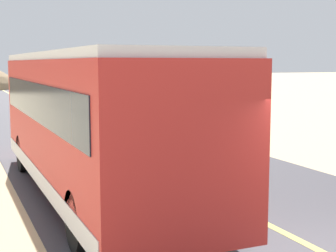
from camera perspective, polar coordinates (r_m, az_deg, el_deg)
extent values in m
cube|color=#3359A5|center=(30.42, -10.05, 4.87)|extent=(2.50, 2.20, 2.20)
cube|color=#192333|center=(30.41, -10.07, 5.72)|extent=(2.53, 1.54, 0.70)
cube|color=brown|center=(25.28, -7.12, 1.97)|extent=(2.50, 6.40, 0.24)
cylinder|color=silver|center=(27.95, -11.34, 4.89)|extent=(0.12, 0.12, 2.20)
cylinder|color=silver|center=(28.55, -6.65, 5.03)|extent=(0.12, 0.12, 2.20)
cylinder|color=silver|center=(21.86, -7.82, 4.35)|extent=(0.12, 0.12, 2.20)
cylinder|color=silver|center=(22.62, -2.00, 4.51)|extent=(0.12, 0.12, 2.20)
cube|color=silver|center=(24.92, -9.81, 3.14)|extent=(0.08, 6.30, 0.12)
cube|color=silver|center=(25.61, -4.54, 3.33)|extent=(0.08, 6.30, 0.12)
cube|color=silver|center=(22.23, -4.83, 2.74)|extent=(2.40, 0.08, 0.12)
cube|color=silver|center=(24.90, -9.83, 4.15)|extent=(0.08, 6.30, 0.12)
cube|color=silver|center=(25.58, -4.55, 4.31)|extent=(0.08, 6.30, 0.12)
cube|color=silver|center=(22.20, -4.84, 3.87)|extent=(2.40, 0.08, 0.12)
cube|color=silver|center=(24.88, -9.85, 5.16)|extent=(0.08, 6.30, 0.12)
cube|color=silver|center=(25.56, -4.56, 5.30)|extent=(0.08, 6.30, 0.12)
cube|color=silver|center=(22.18, -4.85, 5.00)|extent=(2.40, 0.08, 0.12)
cube|color=silver|center=(24.87, -9.88, 6.17)|extent=(0.08, 6.30, 0.12)
cube|color=silver|center=(25.55, -4.57, 6.28)|extent=(0.08, 6.30, 0.12)
cube|color=silver|center=(22.17, -4.86, 6.14)|extent=(2.40, 0.08, 0.12)
ellipsoid|color=#8C6B4C|center=(25.18, -7.19, 6.44)|extent=(1.75, 3.84, 0.70)
cylinder|color=black|center=(30.26, -12.01, 2.44)|extent=(0.32, 1.10, 1.10)
cylinder|color=black|center=(30.77, -8.02, 2.61)|extent=(0.32, 1.10, 1.10)
cylinder|color=black|center=(23.78, -8.76, 1.25)|extent=(0.32, 1.10, 1.10)
cylinder|color=black|center=(24.42, -3.81, 1.48)|extent=(0.32, 1.10, 1.10)
cube|color=red|center=(11.31, -8.60, 0.60)|extent=(2.50, 10.00, 2.70)
cube|color=white|center=(11.23, -8.74, 7.86)|extent=(2.45, 9.80, 0.16)
cube|color=#192333|center=(11.26, -8.65, 2.99)|extent=(2.54, 9.20, 0.80)
cube|color=silver|center=(11.49, -8.49, -5.11)|extent=(2.53, 9.80, 0.36)
cylinder|color=black|center=(14.43, -16.10, -2.99)|extent=(0.30, 1.00, 1.00)
cylinder|color=black|center=(14.87, -7.67, -2.48)|extent=(0.30, 1.00, 1.00)
cylinder|color=black|center=(8.20, -10.00, -10.56)|extent=(0.30, 1.00, 1.00)
cylinder|color=black|center=(8.94, 4.00, -8.96)|extent=(0.30, 1.00, 1.00)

